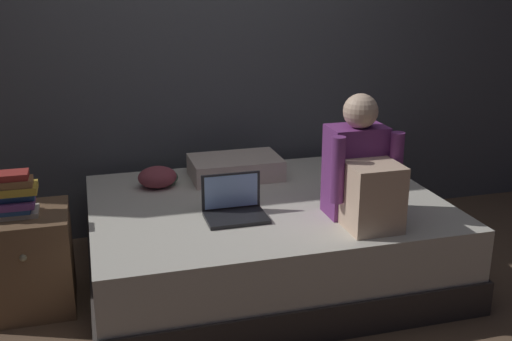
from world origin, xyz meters
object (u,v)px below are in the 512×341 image
at_px(person_sitting, 362,174).
at_px(laptop, 234,207).
at_px(bed, 266,239).
at_px(clothes_pile, 159,177).
at_px(nightstand, 29,260).
at_px(pillow, 235,167).
at_px(book_stack, 13,196).

distance_m(person_sitting, laptop, 0.69).
xyz_separation_m(bed, clothes_pile, (-0.55, 0.40, 0.30)).
relative_size(nightstand, laptop, 1.66).
distance_m(bed, nightstand, 1.30).
height_order(pillow, book_stack, book_stack).
distance_m(bed, book_stack, 1.39).
bearing_deg(nightstand, pillow, 19.75).
height_order(nightstand, pillow, pillow).
height_order(bed, clothes_pile, clothes_pile).
xyz_separation_m(nightstand, laptop, (1.07, -0.19, 0.26)).
bearing_deg(nightstand, book_stack, -148.24).
bearing_deg(pillow, nightstand, -160.25).
distance_m(bed, pillow, 0.55).
bearing_deg(laptop, pillow, 75.52).
height_order(nightstand, book_stack, book_stack).
height_order(person_sitting, book_stack, person_sitting).
relative_size(pillow, clothes_pile, 2.29).
bearing_deg(person_sitting, bed, 134.54).
height_order(bed, nightstand, nightstand).
bearing_deg(nightstand, bed, -0.35).
bearing_deg(bed, laptop, -141.37).
height_order(bed, book_stack, book_stack).
xyz_separation_m(person_sitting, laptop, (-0.63, 0.21, -0.20)).
distance_m(nightstand, person_sitting, 1.80).
relative_size(laptop, book_stack, 1.29).
bearing_deg(clothes_pile, nightstand, -152.28).
distance_m(nightstand, book_stack, 0.37).
bearing_deg(book_stack, nightstand, 31.76).
bearing_deg(clothes_pile, book_stack, -152.10).
relative_size(laptop, pillow, 0.57).
relative_size(bed, nightstand, 3.76).
xyz_separation_m(laptop, pillow, (0.16, 0.64, 0.01)).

